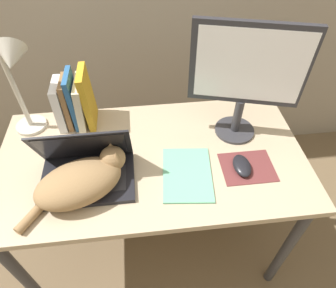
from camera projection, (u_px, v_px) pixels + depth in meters
The scene contains 9 objects.
desk at pixel (152, 170), 1.27m from camera, with size 1.24×0.65×0.73m.
laptop at pixel (87, 170), 1.10m from camera, with size 0.34×0.23×0.23m.
cat at pixel (82, 181), 1.04m from camera, with size 0.38×0.29×0.14m.
external_monitor at pixel (247, 75), 1.10m from camera, with size 0.42×0.17×0.49m.
mousepad at pixel (247, 167), 1.17m from camera, with size 0.20×0.16×0.00m.
computer_mouse at pixel (242, 166), 1.15m from camera, with size 0.07×0.11×0.03m.
book_row at pixel (75, 102), 1.27m from camera, with size 0.16×0.16×0.26m.
desk_lamp at pixel (15, 74), 1.11m from camera, with size 0.17×0.17×0.43m.
notepad at pixel (187, 174), 1.14m from camera, with size 0.21×0.28×0.01m.
Camera 1 is at (-0.02, -0.47, 1.64)m, focal length 32.00 mm.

